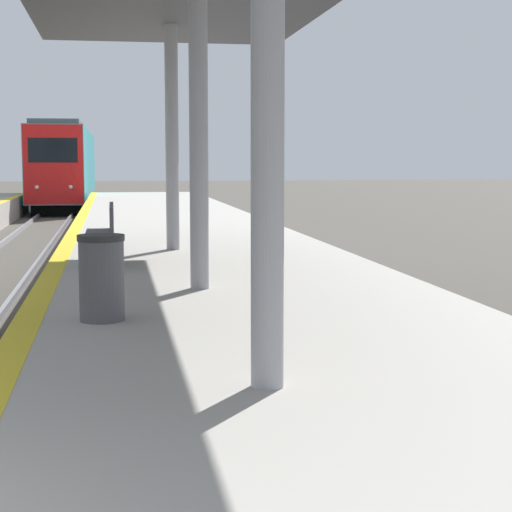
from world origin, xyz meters
TOP-DOWN VIEW (x-y plane):
  - train at (0.00, 47.50)m, footprint 2.64×24.05m
  - trash_bin at (2.40, 5.78)m, footprint 0.48×0.48m
  - bench at (2.38, 10.64)m, footprint 0.44×1.88m

SIDE VIEW (x-z plane):
  - trash_bin at x=2.40m, z-range 0.95..1.82m
  - bench at x=2.38m, z-range 0.98..1.90m
  - train at x=0.00m, z-range 0.04..4.40m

